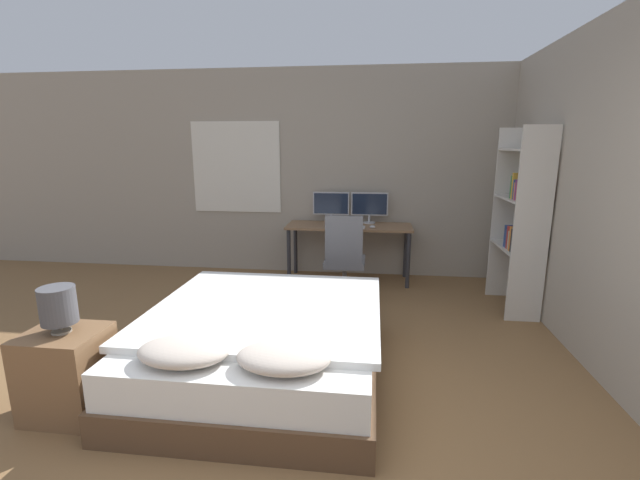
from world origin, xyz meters
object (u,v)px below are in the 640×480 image
at_px(bed, 264,343).
at_px(keyboard, 348,227).
at_px(nightstand, 68,373).
at_px(monitor_right, 369,206).
at_px(monitor_left, 331,205).
at_px(bedside_lamp, 58,306).
at_px(computer_mouse, 372,227).
at_px(office_chair, 344,267).
at_px(desk, 349,232).
at_px(bookshelf, 522,215).

height_order(bed, keyboard, keyboard).
height_order(nightstand, monitor_right, monitor_right).
bearing_deg(keyboard, monitor_left, 125.12).
bearing_deg(bedside_lamp, keyboard, 60.64).
height_order(monitor_right, computer_mouse, monitor_right).
relative_size(nightstand, bedside_lamp, 1.91).
distance_m(computer_mouse, office_chair, 0.74).
xyz_separation_m(bed, office_chair, (0.49, 1.69, 0.13)).
height_order(nightstand, computer_mouse, computer_mouse).
bearing_deg(bedside_lamp, bed, 29.13).
distance_m(bed, keyboard, 2.36).
xyz_separation_m(bedside_lamp, keyboard, (1.63, 2.90, -0.01)).
bearing_deg(bed, nightstand, -150.87).
relative_size(nightstand, desk, 0.36).
height_order(bedside_lamp, computer_mouse, bedside_lamp).
distance_m(nightstand, bookshelf, 4.17).
relative_size(bedside_lamp, bookshelf, 0.16).
bearing_deg(office_chair, keyboard, 89.71).
bearing_deg(bedside_lamp, monitor_right, 59.98).
xyz_separation_m(bedside_lamp, monitor_left, (1.38, 3.25, 0.21)).
bearing_deg(desk, bed, -101.38).
relative_size(monitor_right, office_chair, 0.48).
height_order(desk, computer_mouse, computer_mouse).
bearing_deg(monitor_left, bedside_lamp, -112.96).
bearing_deg(monitor_left, monitor_right, 0.00).
bearing_deg(monitor_right, office_chair, -105.21).
height_order(keyboard, computer_mouse, computer_mouse).
relative_size(nightstand, monitor_left, 1.20).
xyz_separation_m(monitor_left, keyboard, (0.25, -0.36, -0.22)).
xyz_separation_m(desk, keyboard, (0.00, -0.18, 0.10)).
bearing_deg(office_chair, bedside_lamp, -125.02).
relative_size(desk, computer_mouse, 22.56).
distance_m(bed, computer_mouse, 2.44).
height_order(nightstand, monitor_left, monitor_left).
bearing_deg(bedside_lamp, office_chair, 54.98).
bearing_deg(monitor_right, monitor_left, 180.00).
distance_m(monitor_right, office_chair, 1.12).
relative_size(desk, monitor_right, 3.33).
xyz_separation_m(keyboard, bookshelf, (1.81, -0.65, 0.29)).
relative_size(monitor_left, keyboard, 1.15).
bearing_deg(office_chair, computer_mouse, 62.53).
distance_m(office_chair, bookshelf, 1.92).
bearing_deg(desk, monitor_left, 144.33).
xyz_separation_m(nightstand, monitor_right, (1.88, 3.25, 0.67)).
distance_m(desk, monitor_left, 0.44).
bearing_deg(office_chair, monitor_right, 74.79).
distance_m(desk, keyboard, 0.20).
bearing_deg(monitor_right, bookshelf, -32.82).
bearing_deg(computer_mouse, keyboard, 180.00).
bearing_deg(bookshelf, bedside_lamp, -146.81).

